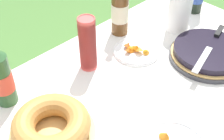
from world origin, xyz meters
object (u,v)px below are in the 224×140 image
object	(u,v)px
serving_knife	(212,44)
paper_towel_roll	(180,10)
snack_plate_far	(136,50)
cider_bottle_green	(1,77)
bundt_cake	(51,126)
berry_tart	(208,54)
cup_stack	(88,44)
cider_bottle_amber	(120,8)

from	to	relation	value
serving_knife	paper_towel_roll	distance (m)	0.24
snack_plate_far	cider_bottle_green	bearing A→B (deg)	166.36
bundt_cake	cider_bottle_green	world-z (taller)	cider_bottle_green
berry_tart	serving_knife	distance (m)	0.05
serving_knife	cup_stack	bearing A→B (deg)	-50.74
berry_tart	cider_bottle_green	world-z (taller)	cider_bottle_green
paper_towel_roll	cider_bottle_amber	bearing A→B (deg)	141.51
cider_bottle_green	paper_towel_roll	distance (m)	0.87
serving_knife	paper_towel_roll	size ratio (longest dim) A/B	1.68
bundt_cake	cider_bottle_green	bearing A→B (deg)	96.74
paper_towel_roll	cider_bottle_green	bearing A→B (deg)	170.02
cider_bottle_green	cider_bottle_amber	size ratio (longest dim) A/B	0.93
bundt_cake	paper_towel_roll	size ratio (longest dim) A/B	1.35
cup_stack	cider_bottle_green	distance (m)	0.36
serving_knife	cider_bottle_amber	size ratio (longest dim) A/B	1.04
cup_stack	paper_towel_roll	distance (m)	0.51
cider_bottle_green	paper_towel_roll	size ratio (longest dim) A/B	1.49
snack_plate_far	paper_towel_roll	world-z (taller)	paper_towel_roll
cider_bottle_amber	snack_plate_far	size ratio (longest dim) A/B	1.67
cider_bottle_green	cider_bottle_amber	world-z (taller)	cider_bottle_amber
berry_tart	cider_bottle_amber	world-z (taller)	cider_bottle_amber
paper_towel_roll	snack_plate_far	bearing A→B (deg)	177.47
serving_knife	bundt_cake	distance (m)	0.78
berry_tart	bundt_cake	size ratio (longest dim) A/B	1.14
paper_towel_roll	berry_tart	bearing A→B (deg)	-111.78
snack_plate_far	paper_towel_roll	bearing A→B (deg)	-2.53
serving_knife	cider_bottle_amber	distance (m)	0.45
snack_plate_far	paper_towel_roll	size ratio (longest dim) A/B	0.96
berry_tart	cider_bottle_green	distance (m)	0.86
bundt_cake	cup_stack	world-z (taller)	cup_stack
paper_towel_roll	bundt_cake	bearing A→B (deg)	-173.44
berry_tart	bundt_cake	distance (m)	0.75
berry_tart	serving_knife	size ratio (longest dim) A/B	0.92
berry_tart	bundt_cake	world-z (taller)	bundt_cake
serving_knife	cider_bottle_green	size ratio (longest dim) A/B	1.12
serving_knife	snack_plate_far	xyz separation A→B (m)	(-0.22, 0.24, -0.05)
cider_bottle_amber	cup_stack	bearing A→B (deg)	-161.85
berry_tart	cup_stack	size ratio (longest dim) A/B	1.40
serving_knife	paper_towel_roll	xyz separation A→B (m)	(0.07, 0.23, 0.05)
paper_towel_roll	serving_knife	bearing A→B (deg)	-106.14
berry_tart	paper_towel_roll	distance (m)	0.27
cider_bottle_amber	snack_plate_far	bearing A→B (deg)	-110.50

